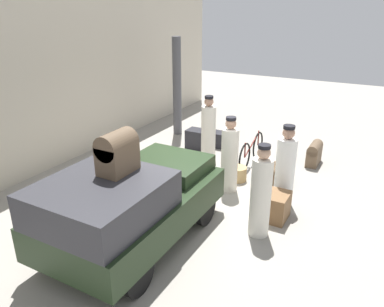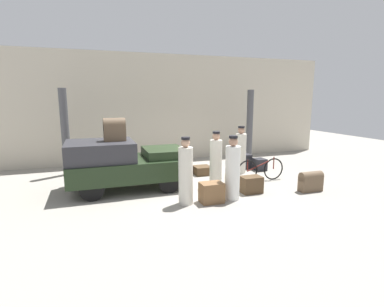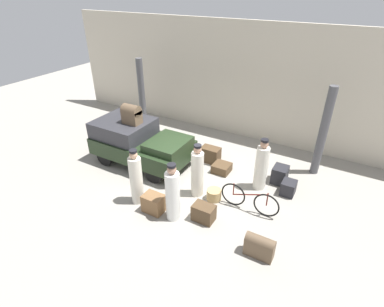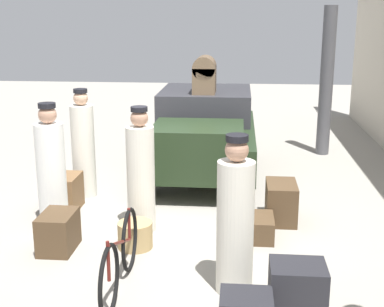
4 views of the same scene
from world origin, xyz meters
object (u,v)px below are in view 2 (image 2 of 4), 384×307
Objects in this scene: trunk_umber_medium at (181,166)px; trunk_large_brown at (251,185)px; wicker_basket at (232,179)px; suitcase_small_leather at (211,193)px; suitcase_black_upright at (202,170)px; bicycle at (261,170)px; trunk_on_truck_roof at (114,129)px; truck at (123,162)px; trunk_barrel_dark at (311,181)px; porter_with_bicycle at (186,174)px; trunk_wicker_pale at (260,164)px; porter_lifting_near_truck at (233,171)px; porter_carrying_trunk at (241,152)px; porter_standing_middle at (216,162)px; suitcase_tan_flat at (244,161)px.

trunk_umber_medium is 1.13× the size of trunk_large_brown.
wicker_basket is 0.75× the size of suitcase_small_leather.
suitcase_small_leather is (-0.81, -2.78, 0.12)m from suitcase_black_upright.
suitcase_small_leather is at bearing -149.36° from bicycle.
wicker_basket is at bearing -10.34° from trunk_on_truck_roof.
truck reaches higher than trunk_barrel_dark.
porter_with_bicycle is 2.14m from trunk_large_brown.
trunk_wicker_pale is (2.92, -0.52, -0.06)m from trunk_umber_medium.
porter_with_bicycle is 3.23m from trunk_umber_medium.
trunk_umber_medium is at bearing 87.03° from suitcase_small_leather.
wicker_basket is at bearing 63.84° from porter_lifting_near_truck.
suitcase_black_upright is 0.83× the size of trunk_barrel_dark.
trunk_barrel_dark is (0.89, -2.63, -0.47)m from porter_carrying_trunk.
porter_standing_middle is 1.24m from porter_lifting_near_truck.
porter_with_bicycle is 3.04× the size of suitcase_black_upright.
trunk_on_truck_roof reaches higher than bicycle.
porter_with_bicycle is (-2.87, -2.44, 0.02)m from porter_carrying_trunk.
suitcase_tan_flat is (1.28, 2.80, 0.04)m from trunk_large_brown.
porter_carrying_trunk is (-0.10, 1.20, 0.40)m from bicycle.
trunk_large_brown is 1.77m from trunk_barrel_dark.
trunk_wicker_pale is at bearing 41.02° from suitcase_small_leather.
suitcase_small_leather is (-2.20, -2.57, -0.51)m from porter_carrying_trunk.
porter_standing_middle is 2.03m from trunk_umber_medium.
porter_carrying_trunk is 0.99× the size of porter_lifting_near_truck.
trunk_large_brown is 0.85× the size of trunk_barrel_dark.
bicycle is at bearing -43.34° from suitcase_black_upright.
trunk_umber_medium is 3.20m from suitcase_small_leather.
truck is 5.11× the size of trunk_umber_medium.
truck is 6.17× the size of suitcase_tan_flat.
trunk_on_truck_roof is at bearing 130.56° from porter_with_bicycle.
suitcase_tan_flat is 5.28m from trunk_on_truck_roof.
bicycle is at bearing -7.27° from trunk_on_truck_roof.
trunk_umber_medium is (-0.45, 3.15, -0.51)m from porter_lifting_near_truck.
wicker_basket is 0.76× the size of suitcase_black_upright.
porter_lifting_near_truck is 2.58× the size of trunk_umber_medium.
porter_carrying_trunk reaches higher than trunk_barrel_dark.
porter_standing_middle is (-0.56, -0.02, 0.61)m from wicker_basket.
trunk_wicker_pale is (3.75, 2.56, -0.58)m from porter_with_bicycle.
porter_with_bicycle reaches higher than suitcase_small_leather.
suitcase_black_upright is 1.91m from suitcase_tan_flat.
porter_lifting_near_truck is at bearing -3.09° from porter_with_bicycle.
bicycle is 1.85m from suitcase_tan_flat.
suitcase_black_upright is at bearing 171.15° from porter_carrying_trunk.
porter_with_bicycle is 4.58m from trunk_wicker_pale.
truck is 7.81× the size of wicker_basket.
porter_standing_middle is 2.90× the size of trunk_large_brown.
trunk_large_brown is (3.42, -1.57, -0.57)m from truck.
suitcase_tan_flat is at bearing 49.90° from suitcase_small_leather.
truck is 5.82× the size of suitcase_small_leather.
suitcase_small_leather is at bearing -117.60° from porter_standing_middle.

